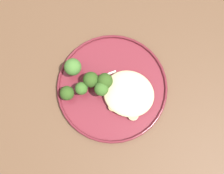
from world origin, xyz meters
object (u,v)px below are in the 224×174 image
(dinner_plate, at_px, (112,88))
(broccoli_floret_front_edge, at_px, (81,89))
(broccoli_floret_rear_charred, at_px, (106,80))
(seared_scallop_center_golden, at_px, (131,80))
(broccoli_floret_beside_noodles, at_px, (101,89))
(seared_scallop_tiny_bay, at_px, (123,96))
(broccoli_floret_split_head, at_px, (91,80))
(broccoli_floret_tall_stalk, at_px, (67,93))
(seared_scallop_half_hidden, at_px, (113,106))
(seared_scallop_left_edge, at_px, (124,104))
(seared_scallop_right_edge, at_px, (133,115))
(broccoli_floret_right_tilted, at_px, (73,67))

(dinner_plate, xyz_separation_m, broccoli_floret_front_edge, (-0.07, -0.04, 0.03))
(broccoli_floret_rear_charred, bearing_deg, seared_scallop_center_golden, 28.55)
(broccoli_floret_beside_noodles, height_order, broccoli_floret_front_edge, broccoli_floret_beside_noodles)
(seared_scallop_tiny_bay, xyz_separation_m, broccoli_floret_split_head, (-0.09, 0.00, 0.03))
(broccoli_floret_tall_stalk, bearing_deg, broccoli_floret_beside_noodles, 29.46)
(seared_scallop_half_hidden, xyz_separation_m, seared_scallop_left_edge, (0.02, 0.02, 0.00))
(seared_scallop_center_golden, height_order, broccoli_floret_split_head, broccoli_floret_split_head)
(dinner_plate, relative_size, broccoli_floret_rear_charred, 4.76)
(seared_scallop_left_edge, bearing_deg, broccoli_floret_rear_charred, 152.90)
(seared_scallop_tiny_bay, distance_m, seared_scallop_center_golden, 0.05)
(seared_scallop_center_golden, relative_size, broccoli_floret_beside_noodles, 0.42)
(seared_scallop_left_edge, relative_size, broccoli_floret_front_edge, 0.57)
(seared_scallop_left_edge, distance_m, broccoli_floret_tall_stalk, 0.15)
(seared_scallop_half_hidden, relative_size, seared_scallop_left_edge, 0.88)
(seared_scallop_tiny_bay, distance_m, broccoli_floret_front_edge, 0.11)
(seared_scallop_right_edge, relative_size, broccoli_floret_beside_noodles, 0.46)
(broccoli_floret_split_head, bearing_deg, broccoli_floret_right_tilted, 168.59)
(broccoli_floret_rear_charred, bearing_deg, seared_scallop_half_hidden, -50.02)
(seared_scallop_tiny_bay, distance_m, seared_scallop_half_hidden, 0.04)
(broccoli_floret_split_head, relative_size, broccoli_floret_tall_stalk, 1.23)
(broccoli_floret_split_head, distance_m, broccoli_floret_rear_charred, 0.04)
(seared_scallop_half_hidden, height_order, broccoli_floret_tall_stalk, broccoli_floret_tall_stalk)
(dinner_plate, xyz_separation_m, seared_scallop_center_golden, (0.04, 0.04, 0.01))
(seared_scallop_tiny_bay, distance_m, broccoli_floret_rear_charred, 0.06)
(seared_scallop_right_edge, height_order, broccoli_floret_beside_noodles, broccoli_floret_beside_noodles)
(dinner_plate, distance_m, broccoli_floret_front_edge, 0.08)
(seared_scallop_half_hidden, height_order, broccoli_floret_rear_charred, broccoli_floret_rear_charred)
(seared_scallop_half_hidden, relative_size, seared_scallop_right_edge, 0.94)
(seared_scallop_tiny_bay, height_order, broccoli_floret_beside_noodles, broccoli_floret_beside_noodles)
(seared_scallop_half_hidden, bearing_deg, broccoli_floret_tall_stalk, -171.03)
(dinner_plate, distance_m, broccoli_floret_rear_charred, 0.05)
(seared_scallop_left_edge, height_order, broccoli_floret_rear_charred, broccoli_floret_rear_charred)
(seared_scallop_left_edge, height_order, broccoli_floret_right_tilted, broccoli_floret_right_tilted)
(dinner_plate, relative_size, seared_scallop_left_edge, 10.05)
(seared_scallop_left_edge, relative_size, broccoli_floret_right_tilted, 0.45)
(broccoli_floret_split_head, bearing_deg, seared_scallop_right_edge, -15.14)
(broccoli_floret_tall_stalk, xyz_separation_m, broccoli_floret_rear_charred, (0.08, 0.07, 0.01))
(broccoli_floret_rear_charred, bearing_deg, broccoli_floret_right_tilted, -177.41)
(seared_scallop_tiny_bay, distance_m, broccoli_floret_beside_noodles, 0.06)
(broccoli_floret_beside_noodles, height_order, broccoli_floret_split_head, broccoli_floret_beside_noodles)
(seared_scallop_left_edge, bearing_deg, seared_scallop_half_hidden, -145.13)
(broccoli_floret_tall_stalk, bearing_deg, seared_scallop_tiny_bay, 22.03)
(broccoli_floret_front_edge, bearing_deg, seared_scallop_right_edge, -2.49)
(broccoli_floret_split_head, distance_m, broccoli_floret_front_edge, 0.03)
(seared_scallop_center_golden, xyz_separation_m, broccoli_floret_tall_stalk, (-0.13, -0.10, 0.02))
(broccoli_floret_right_tilted, xyz_separation_m, broccoli_floret_rear_charred, (0.09, 0.00, -0.00))
(seared_scallop_tiny_bay, height_order, broccoli_floret_front_edge, broccoli_floret_front_edge)
(seared_scallop_right_edge, xyz_separation_m, seared_scallop_left_edge, (-0.03, 0.02, 0.00))
(seared_scallop_half_hidden, xyz_separation_m, broccoli_floret_rear_charred, (-0.04, 0.05, 0.03))
(broccoli_floret_rear_charred, bearing_deg, seared_scallop_left_edge, -27.10)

